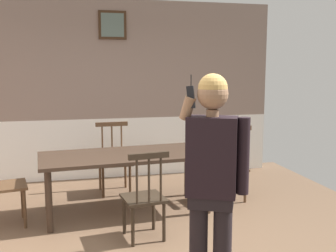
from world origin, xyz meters
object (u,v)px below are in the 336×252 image
dining_table (126,160)px  chair_near_window (145,197)px  chair_at_table_head (2,185)px  person_figure (212,174)px  chair_opposite_corner (231,165)px  chair_by_doorway (114,160)px

dining_table → chair_near_window: size_ratio=2.25×
chair_at_table_head → person_figure: person_figure is taller
dining_table → person_figure: 2.12m
chair_opposite_corner → chair_at_table_head: bearing=85.8°
chair_by_doorway → chair_at_table_head: (-1.34, -0.98, -0.00)m
chair_near_window → chair_opposite_corner: bearing=28.2°
chair_by_doorway → chair_at_table_head: chair_by_doorway is taller
chair_near_window → chair_by_doorway: bearing=87.2°
chair_at_table_head → person_figure: 2.68m
chair_near_window → chair_at_table_head: size_ratio=1.02×
person_figure → chair_by_doorway: bearing=-56.1°
chair_at_table_head → chair_opposite_corner: (2.83, 0.25, 0.01)m
dining_table → chair_at_table_head: 1.43m
chair_near_window → chair_at_table_head: bearing=146.4°
chair_at_table_head → person_figure: (1.79, -1.93, 0.53)m
chair_near_window → chair_opposite_corner: 1.66m
dining_table → chair_opposite_corner: 1.44m
person_figure → chair_opposite_corner: bearing=-90.4°
chair_opposite_corner → person_figure: size_ratio=0.60×
chair_opposite_corner → person_figure: bearing=145.2°
chair_opposite_corner → chair_near_window: bearing=116.7°
dining_table → chair_opposite_corner: (1.42, 0.12, -0.18)m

